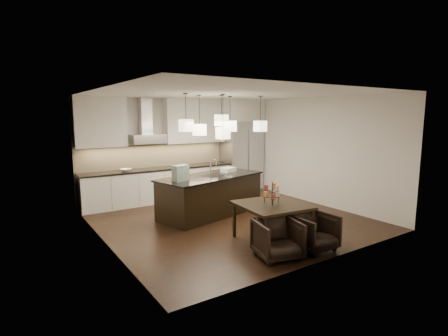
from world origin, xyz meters
TOP-DOWN VIEW (x-y plane):
  - floor at (0.00, 0.00)m, footprint 5.50×5.50m
  - ceiling at (0.00, 0.00)m, footprint 5.50×5.50m
  - wall_back at (0.00, 2.76)m, footprint 5.50×0.02m
  - wall_front at (0.00, -2.76)m, footprint 5.50×0.02m
  - wall_left at (-2.76, 0.00)m, footprint 0.02×5.50m
  - wall_right at (2.76, 0.00)m, footprint 0.02×5.50m
  - refrigerator at (2.10, 2.38)m, footprint 1.20×0.72m
  - fridge_panel at (2.10, 2.38)m, footprint 1.26×0.72m
  - lower_cabinets at (-0.62, 2.43)m, footprint 4.21×0.62m
  - countertop at (-0.62, 2.43)m, footprint 4.21×0.66m
  - backsplash at (-0.62, 2.73)m, footprint 4.21×0.02m
  - upper_cab_left at (-2.10, 2.57)m, footprint 1.25×0.35m
  - upper_cab_right at (0.55, 2.57)m, footprint 1.85×0.35m
  - hood_canopy at (-0.93, 2.48)m, footprint 0.90×0.52m
  - hood_chimney at (-0.93, 2.59)m, footprint 0.30×0.28m
  - fruit_bowl at (-1.57, 2.38)m, footprint 0.34×0.34m
  - island_body at (-0.13, 0.57)m, footprint 2.71×1.60m
  - island_top at (-0.13, 0.57)m, footprint 2.81×1.69m
  - faucet at (-0.06, 0.69)m, footprint 0.16×0.26m
  - tote_bag at (-1.03, 0.34)m, footprint 0.38×0.26m
  - food_container at (0.54, 0.82)m, footprint 0.39×0.32m
  - dining_table at (-0.10, -1.57)m, footprint 1.29×1.29m
  - candelabra at (-0.10, -1.57)m, footprint 0.37×0.37m
  - candle_a at (0.03, -1.59)m, footprint 0.08×0.08m
  - candle_b at (-0.16, -1.45)m, footprint 0.08×0.08m
  - candle_c at (-0.18, -1.68)m, footprint 0.08×0.08m
  - candle_d at (0.01, -1.50)m, footprint 0.08×0.08m
  - candle_e at (-0.22, -1.54)m, footprint 0.08×0.08m
  - candle_f at (-0.09, -1.70)m, footprint 0.08×0.08m
  - armchair_left at (-0.56, -2.24)m, footprint 0.84×0.85m
  - armchair_right at (0.21, -2.32)m, footprint 0.70×0.72m
  - pendant_a at (-0.87, 0.36)m, footprint 0.24×0.24m
  - pendant_b at (-0.31, 0.76)m, footprint 0.24×0.24m
  - pendant_c at (0.12, 0.49)m, footprint 0.24×0.24m
  - pendant_d at (0.56, 0.79)m, footprint 0.24×0.24m
  - pendant_e at (1.16, 0.35)m, footprint 0.24×0.24m
  - pendant_f at (-0.04, 0.19)m, footprint 0.24×0.24m

SIDE VIEW (x-z plane):
  - floor at x=0.00m, z-range -0.02..0.00m
  - armchair_left at x=-0.56m, z-range 0.00..0.64m
  - armchair_right at x=0.21m, z-range 0.00..0.64m
  - dining_table at x=-0.10m, z-range 0.00..0.71m
  - lower_cabinets at x=-0.62m, z-range 0.00..0.88m
  - island_body at x=-0.13m, z-range 0.00..0.89m
  - candle_a at x=0.03m, z-range 0.83..0.93m
  - candle_b at x=-0.16m, z-range 0.83..0.93m
  - candle_c at x=-0.18m, z-range 0.83..0.93m
  - countertop at x=-0.62m, z-range 0.88..0.92m
  - island_top at x=-0.13m, z-range 0.89..0.93m
  - candelabra at x=-0.10m, z-range 0.71..1.13m
  - fruit_bowl at x=-1.57m, z-range 0.92..0.98m
  - food_container at x=0.54m, z-range 0.93..1.04m
  - candle_d at x=0.01m, z-range 0.98..1.08m
  - candle_e at x=-0.22m, z-range 0.98..1.08m
  - candle_f at x=-0.09m, z-range 0.98..1.08m
  - refrigerator at x=2.10m, z-range 0.00..2.15m
  - tote_bag at x=-1.03m, z-range 0.93..1.28m
  - faucet at x=-0.06m, z-range 0.93..1.32m
  - backsplash at x=-0.62m, z-range 0.92..1.55m
  - wall_back at x=0.00m, z-range 0.00..2.80m
  - wall_front at x=0.00m, z-range 0.00..2.80m
  - wall_left at x=-2.76m, z-range 0.00..2.80m
  - wall_right at x=2.76m, z-range 0.00..2.80m
  - hood_canopy at x=-0.93m, z-range 1.60..1.84m
  - pendant_f at x=-0.04m, z-range 1.81..2.07m
  - pendant_b at x=-0.31m, z-range 1.87..2.13m
  - pendant_e at x=1.16m, z-range 1.94..2.20m
  - pendant_d at x=0.56m, z-range 1.94..2.20m
  - pendant_a at x=-0.87m, z-range 1.99..2.25m
  - upper_cab_left at x=-2.10m, z-range 1.55..2.80m
  - upper_cab_right at x=0.55m, z-range 1.55..2.80m
  - pendant_c at x=0.12m, z-range 2.09..2.35m
  - hood_chimney at x=-0.93m, z-range 1.84..2.80m
  - fridge_panel at x=2.10m, z-range 2.15..2.80m
  - ceiling at x=0.00m, z-range 2.80..2.82m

